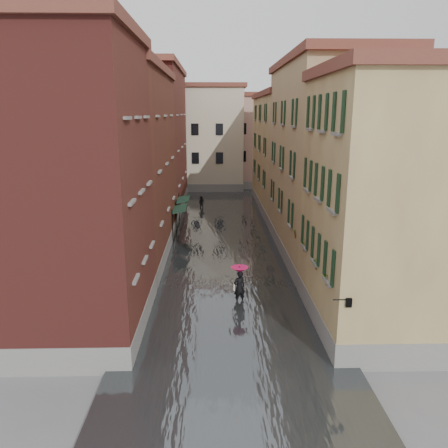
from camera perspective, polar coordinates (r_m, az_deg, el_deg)
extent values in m
plane|color=slate|center=(23.42, 0.58, -10.86)|extent=(120.00, 120.00, 0.00)
cube|color=#3C4043|center=(35.58, -0.12, -1.77)|extent=(10.00, 60.00, 0.20)
cube|color=maroon|center=(20.47, -19.19, 3.78)|extent=(6.00, 8.00, 13.00)
cube|color=#582E1B|center=(31.05, -13.09, 7.08)|extent=(6.00, 14.00, 12.50)
cube|color=maroon|center=(45.71, -9.39, 10.42)|extent=(6.00, 16.00, 14.00)
cube|color=#93734C|center=(21.11, 20.19, 1.92)|extent=(6.00, 8.00, 11.50)
cube|color=tan|center=(31.35, 13.05, 7.61)|extent=(6.00, 14.00, 13.00)
cube|color=#93734C|center=(46.03, 8.42, 8.92)|extent=(6.00, 16.00, 11.50)
cube|color=#BEB497|center=(59.33, -3.61, 10.95)|extent=(12.00, 9.00, 13.00)
cube|color=tan|center=(61.68, 5.00, 10.59)|extent=(10.00, 9.00, 12.00)
cube|color=#153021|center=(35.03, -5.78, 2.03)|extent=(1.09, 2.85, 0.31)
cylinder|color=black|center=(33.95, -6.75, -0.39)|extent=(0.06, 0.06, 2.80)
cylinder|color=black|center=(36.71, -6.34, 0.74)|extent=(0.06, 0.06, 2.80)
cube|color=#153021|center=(38.81, -5.35, 3.25)|extent=(1.09, 3.00, 0.31)
cylinder|color=black|center=(37.63, -6.22, 1.08)|extent=(0.06, 0.06, 2.80)
cylinder|color=black|center=(40.55, -5.88, 2.06)|extent=(0.06, 0.06, 2.80)
cylinder|color=black|center=(17.34, 15.00, -9.53)|extent=(0.60, 0.05, 0.05)
cube|color=black|center=(17.46, 15.94, -9.77)|extent=(0.22, 0.22, 0.35)
cube|color=beige|center=(17.46, 15.94, -9.77)|extent=(0.14, 0.14, 0.24)
cube|color=brown|center=(19.01, 13.65, -7.11)|extent=(0.22, 0.85, 0.18)
imported|color=#265926|center=(18.86, 13.72, -5.92)|extent=(0.59, 0.51, 0.66)
cube|color=brown|center=(20.75, 12.31, -5.19)|extent=(0.22, 0.85, 0.18)
imported|color=#265926|center=(20.62, 12.37, -4.09)|extent=(0.59, 0.51, 0.66)
cube|color=brown|center=(23.31, 10.74, -2.93)|extent=(0.22, 0.85, 0.18)
imported|color=#265926|center=(23.19, 10.79, -1.94)|extent=(0.59, 0.51, 0.66)
cube|color=brown|center=(25.61, 9.63, -1.32)|extent=(0.22, 0.85, 0.18)
imported|color=#265926|center=(25.50, 9.67, -0.41)|extent=(0.59, 0.51, 0.66)
imported|color=black|center=(23.56, 2.02, -8.26)|extent=(0.79, 0.68, 1.84)
cube|color=beige|center=(23.58, 1.32, -8.16)|extent=(0.08, 0.30, 0.38)
cylinder|color=black|center=(23.39, 2.03, -7.29)|extent=(0.02, 0.02, 1.00)
cone|color=#D20E50|center=(23.19, 2.04, -5.98)|extent=(0.96, 0.96, 0.28)
imported|color=black|center=(46.19, -2.94, 2.77)|extent=(0.84, 0.74, 1.45)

